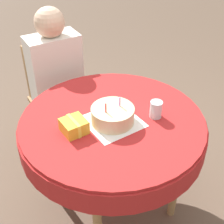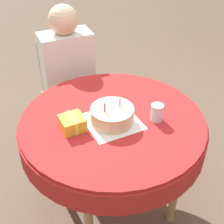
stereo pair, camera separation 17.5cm
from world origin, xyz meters
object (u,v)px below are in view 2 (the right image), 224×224
(person, at_px, (68,68))
(gift_box, at_px, (72,123))
(drinking_glass, at_px, (157,113))
(birthday_cake, at_px, (112,115))
(chair, at_px, (68,89))

(person, height_order, gift_box, person)
(drinking_glass, bearing_deg, gift_box, 163.11)
(birthday_cake, height_order, gift_box, birthday_cake)
(chair, bearing_deg, drinking_glass, -75.62)
(chair, xyz_separation_m, drinking_glass, (0.20, -1.01, 0.35))
(chair, height_order, birthday_cake, birthday_cake)
(birthday_cake, xyz_separation_m, drinking_glass, (0.23, -0.10, 0.00))
(person, distance_m, gift_box, 0.82)
(chair, height_order, drinking_glass, chair)
(person, bearing_deg, birthday_cake, -88.93)
(birthday_cake, bearing_deg, chair, 87.83)
(person, distance_m, birthday_cake, 0.83)
(birthday_cake, bearing_deg, gift_box, 168.98)
(drinking_glass, height_order, gift_box, drinking_glass)
(person, relative_size, gift_box, 9.06)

